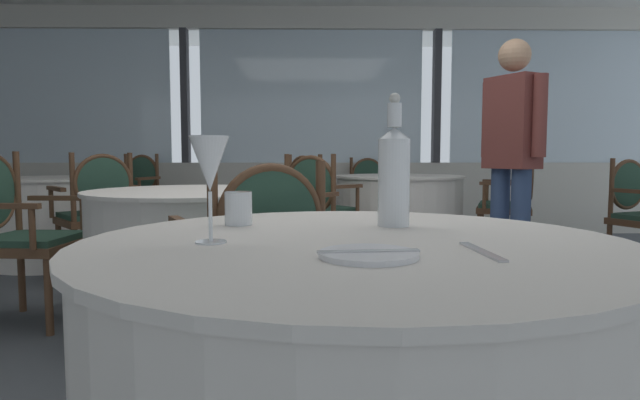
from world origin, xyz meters
name	(u,v)px	position (x,y,z in m)	size (l,w,h in m)	color
ground_plane	(311,333)	(0.00, 0.00, 0.00)	(12.35, 12.35, 0.00)	#4C5156
window_wall_far	(311,145)	(0.00, 3.57, 1.06)	(9.48, 0.14, 2.65)	beige
side_plate	(366,254)	(0.10, -1.76, 0.74)	(0.18, 0.18, 0.01)	white
butter_knife	(366,252)	(0.10, -1.76, 0.75)	(0.18, 0.02, 0.00)	silver
dinner_fork	(479,251)	(0.32, -1.71, 0.74)	(0.19, 0.02, 0.00)	silver
water_bottle	(392,173)	(0.21, -1.34, 0.88)	(0.08, 0.08, 0.34)	white
wine_glass	(207,166)	(-0.21, -1.60, 0.90)	(0.08, 0.08, 0.22)	white
water_tumbler	(237,208)	(-0.19, -1.31, 0.78)	(0.07, 0.07, 0.09)	white
background_table_0	(398,214)	(0.84, 2.33, 0.37)	(1.23, 1.23, 0.74)	white
dining_chair_0_0	(315,201)	(0.03, 1.67, 0.55)	(0.65, 0.66, 0.94)	brown
dining_chair_0_1	(515,194)	(1.82, 1.95, 0.59)	(0.60, 0.63, 1.01)	brown
dining_chair_0_2	(370,189)	(0.68, 3.35, 0.54)	(0.59, 0.53, 0.91)	brown
background_table_1	(59,219)	(-2.21, 1.92, 0.37)	(1.18, 1.18, 0.74)	white
dining_chair_1_0	(134,190)	(-1.87, 2.88, 0.56)	(0.63, 0.59, 0.95)	brown
dining_chair_1_2	(97,206)	(-1.55, 1.15, 0.56)	(0.66, 0.65, 0.95)	brown
background_table_2	(194,258)	(-0.63, 0.14, 0.37)	(1.13, 1.13, 0.74)	white
dining_chair_2_0	(257,261)	(-0.20, -0.75, 0.53)	(0.64, 0.62, 0.90)	brown
dining_chair_2_1	(300,211)	(-0.08, 0.96, 0.54)	(0.66, 0.64, 0.94)	brown
dining_chair_2_2	(15,224)	(-1.62, 0.20, 0.55)	(0.50, 0.56, 0.95)	brown
diner_person_0	(511,148)	(1.37, 0.91, 0.98)	(0.34, 0.48, 1.71)	#334770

